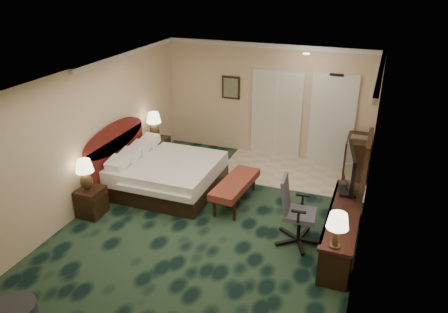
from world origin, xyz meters
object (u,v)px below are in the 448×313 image
at_px(lamp_near, 86,175).
at_px(tv, 350,172).
at_px(lamp_far, 154,126).
at_px(bed, 168,175).
at_px(nightstand_near, 91,202).
at_px(desk_chair, 300,212).
at_px(bed_bench, 235,192).
at_px(minibar, 357,158).
at_px(desk, 342,229).
at_px(nightstand_far, 156,152).

xyz_separation_m(lamp_near, tv, (4.48, 1.33, 0.23)).
bearing_deg(tv, lamp_far, 155.51).
relative_size(bed, nightstand_near, 3.76).
xyz_separation_m(lamp_near, desk_chair, (3.82, 0.52, -0.25)).
height_order(nightstand_near, bed_bench, nightstand_near).
relative_size(bed, minibar, 2.20).
height_order(desk_chair, minibar, desk_chair).
bearing_deg(desk_chair, bed_bench, 144.54).
xyz_separation_m(lamp_far, desk, (4.46, -1.84, -0.62)).
height_order(bed, minibar, minibar).
relative_size(bed, desk, 0.87).
height_order(bed, lamp_far, lamp_far).
distance_m(lamp_far, desk, 4.87).
bearing_deg(desk_chair, lamp_near, -176.56).
distance_m(nightstand_near, minibar, 5.61).
xyz_separation_m(nightstand_far, desk_chair, (3.76, -1.92, 0.27)).
xyz_separation_m(lamp_far, bed_bench, (2.34, -1.08, -0.71)).
bearing_deg(nightstand_near, tv, 16.00).
xyz_separation_m(nightstand_near, bed_bench, (2.37, 1.35, -0.03)).
relative_size(lamp_near, desk_chair, 0.52).
height_order(nightstand_far, lamp_near, lamp_near).
height_order(bed, bed_bench, bed).
distance_m(lamp_near, desk, 4.58).
distance_m(nightstand_far, tv, 4.62).
bearing_deg(desk, nightstand_near, -172.51).
height_order(lamp_far, desk, lamp_far).
xyz_separation_m(nightstand_near, minibar, (4.48, 3.38, 0.19)).
height_order(nightstand_near, minibar, minibar).
bearing_deg(desk, tv, 92.70).
bearing_deg(desk_chair, bed, 158.20).
bearing_deg(minibar, lamp_near, -142.67).
relative_size(desk, minibar, 2.52).
distance_m(bed_bench, desk_chair, 1.71).
bearing_deg(lamp_far, nightstand_near, -90.83).
relative_size(nightstand_near, desk_chair, 0.45).
bearing_deg(bed_bench, desk_chair, -26.20).
height_order(lamp_near, lamp_far, lamp_far).
height_order(desk, tv, tv).
bearing_deg(nightstand_near, bed, 58.16).
bearing_deg(nightstand_near, lamp_near, -103.72).
relative_size(nightstand_far, minibar, 0.71).
relative_size(bed, tv, 1.93).
xyz_separation_m(nightstand_far, bed_bench, (2.33, -1.05, -0.08)).
height_order(bed_bench, minibar, minibar).
distance_m(bed_bench, tv, 2.25).
distance_m(nightstand_far, desk, 4.81).
bearing_deg(nightstand_far, desk, -22.10).
bearing_deg(nightstand_near, desk_chair, 7.16).
height_order(bed_bench, desk_chair, desk_chair).
relative_size(lamp_far, tv, 0.60).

